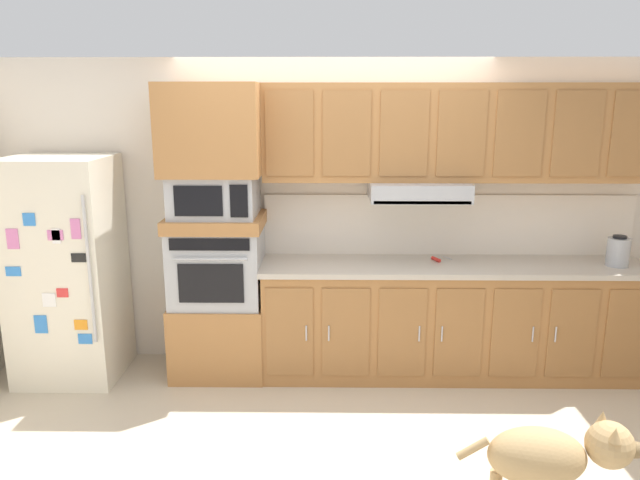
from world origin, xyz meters
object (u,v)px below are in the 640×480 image
object	(u,v)px
refrigerator	(67,269)
screwdriver	(437,259)
dog	(553,458)
electric_kettle	(618,252)
built_in_oven	(218,265)
microwave	(215,195)

from	to	relation	value
refrigerator	screwdriver	xyz separation A→B (m)	(2.92, 0.15, 0.05)
dog	electric_kettle	bearing A→B (deg)	62.08
refrigerator	screwdriver	distance (m)	2.93
screwdriver	electric_kettle	distance (m)	1.38
electric_kettle	screwdriver	bearing A→B (deg)	174.75
built_in_oven	dog	bearing A→B (deg)	-43.09
refrigerator	screwdriver	bearing A→B (deg)	2.87
microwave	built_in_oven	bearing A→B (deg)	179.23
screwdriver	microwave	bearing A→B (deg)	-177.42
built_in_oven	dog	world-z (taller)	built_in_oven
microwave	dog	bearing A→B (deg)	-43.09
refrigerator	built_in_oven	world-z (taller)	refrigerator
dog	screwdriver	bearing A→B (deg)	100.90
microwave	electric_kettle	xyz separation A→B (m)	(3.12, -0.05, -0.43)
electric_kettle	dog	bearing A→B (deg)	-121.25
microwave	dog	size ratio (longest dim) A/B	0.69
microwave	dog	world-z (taller)	microwave
built_in_oven	microwave	distance (m)	0.56
electric_kettle	built_in_oven	bearing A→B (deg)	179.13
microwave	screwdriver	world-z (taller)	microwave
microwave	electric_kettle	world-z (taller)	microwave
refrigerator	electric_kettle	world-z (taller)	refrigerator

